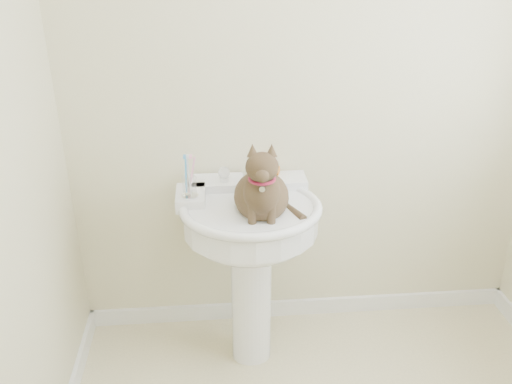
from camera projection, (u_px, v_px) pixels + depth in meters
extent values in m
cube|color=white|center=(301.00, 307.00, 2.89)|extent=(2.20, 0.02, 0.09)
cylinder|color=white|center=(251.00, 301.00, 2.49)|extent=(0.18, 0.18, 0.65)
cylinder|color=white|center=(251.00, 220.00, 2.30)|extent=(0.57, 0.57, 0.12)
ellipsoid|color=white|center=(251.00, 232.00, 2.33)|extent=(0.53, 0.46, 0.21)
torus|color=white|center=(251.00, 208.00, 2.28)|extent=(0.61, 0.61, 0.04)
cube|color=white|center=(247.00, 184.00, 2.46)|extent=(0.53, 0.14, 0.06)
cube|color=white|center=(191.00, 198.00, 2.33)|extent=(0.12, 0.19, 0.06)
cylinder|color=silver|center=(248.00, 177.00, 2.39)|extent=(0.05, 0.05, 0.05)
cylinder|color=silver|center=(249.00, 176.00, 2.34)|extent=(0.04, 0.04, 0.14)
sphere|color=white|center=(223.00, 172.00, 2.40)|extent=(0.06, 0.06, 0.06)
sphere|color=white|center=(272.00, 171.00, 2.41)|extent=(0.06, 0.06, 0.06)
cube|color=orange|center=(269.00, 171.00, 2.48)|extent=(0.10, 0.08, 0.03)
cylinder|color=silver|center=(190.00, 196.00, 2.27)|extent=(0.07, 0.07, 0.01)
cylinder|color=white|center=(189.00, 186.00, 2.25)|extent=(0.06, 0.06, 0.09)
cylinder|color=#3D94D6|center=(186.00, 175.00, 2.23)|extent=(0.01, 0.01, 0.17)
cylinder|color=silver|center=(189.00, 175.00, 2.23)|extent=(0.01, 0.01, 0.17)
cylinder|color=#F59BC1|center=(192.00, 175.00, 2.23)|extent=(0.01, 0.01, 0.17)
ellipsoid|color=#4E3823|center=(261.00, 196.00, 2.23)|extent=(0.23, 0.26, 0.21)
ellipsoid|color=#4E3823|center=(263.00, 192.00, 2.11)|extent=(0.15, 0.14, 0.19)
ellipsoid|color=#4E3823|center=(264.00, 167.00, 2.03)|extent=(0.13, 0.11, 0.11)
cone|color=#4E3823|center=(254.00, 150.00, 2.02)|extent=(0.05, 0.05, 0.05)
cone|color=#4E3823|center=(273.00, 150.00, 2.03)|extent=(0.05, 0.05, 0.05)
cylinder|color=#4E3823|center=(288.00, 208.00, 2.28)|extent=(0.03, 0.03, 0.24)
torus|color=maroon|center=(264.00, 179.00, 2.07)|extent=(0.11, 0.11, 0.01)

